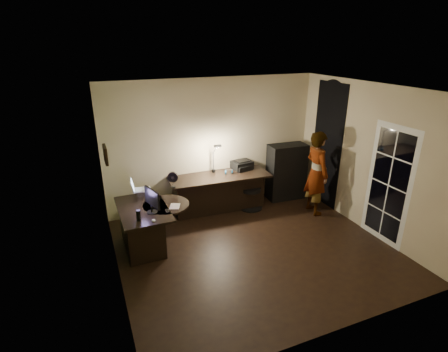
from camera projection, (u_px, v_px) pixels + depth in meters
name	position (u px, v px, depth m)	size (l,w,h in m)	color
floor	(255.00, 249.00, 6.03)	(4.50, 4.00, 0.01)	black
ceiling	(261.00, 89.00, 5.04)	(4.50, 4.00, 0.01)	silver
wall_back	(213.00, 144.00, 7.26)	(4.50, 0.01, 2.70)	#C9B994
wall_front	(344.00, 238.00, 3.81)	(4.50, 0.01, 2.70)	#C9B994
wall_left	(110.00, 200.00, 4.73)	(0.01, 4.00, 2.70)	#C9B994
wall_right	(368.00, 159.00, 6.33)	(0.01, 4.00, 2.70)	#C9B994
green_wall_overlay	(111.00, 199.00, 4.74)	(0.00, 4.00, 2.70)	#4E652A
arched_doorway	(327.00, 145.00, 7.34)	(0.01, 0.90, 2.60)	black
french_door	(389.00, 185.00, 5.96)	(0.02, 0.92, 2.10)	white
framed_picture	(105.00, 155.00, 4.95)	(0.04, 0.30, 0.25)	black
desk_left	(145.00, 227.00, 5.98)	(0.79, 1.29, 0.74)	black
desk_right	(220.00, 193.00, 7.28)	(2.08, 0.73, 0.78)	black
cabinet	(286.00, 172.00, 7.79)	(0.83, 0.42, 1.25)	black
laptop_stand	(142.00, 192.00, 6.34)	(0.23, 0.19, 0.10)	silver
laptop	(141.00, 184.00, 6.28)	(0.34, 0.32, 0.23)	silver
monitor	(151.00, 204.00, 5.64)	(0.09, 0.45, 0.30)	black
mouse	(153.00, 220.00, 5.42)	(0.06, 0.08, 0.03)	silver
phone	(167.00, 211.00, 5.75)	(0.06, 0.12, 0.01)	black
pen	(162.00, 199.00, 6.17)	(0.01, 0.13, 0.01)	black
speaker	(138.00, 216.00, 5.41)	(0.07, 0.07, 0.18)	black
notepad	(175.00, 206.00, 5.90)	(0.16, 0.23, 0.01)	silver
desk_fan	(173.00, 180.00, 6.49)	(0.20, 0.11, 0.30)	black
headphones	(229.00, 172.00, 7.19)	(0.19, 0.08, 0.09)	#0D4F87
printer	(242.00, 164.00, 7.46)	(0.41, 0.32, 0.18)	black
desk_lamp	(213.00, 156.00, 7.16)	(0.17, 0.32, 0.70)	black
office_chair	(251.00, 189.00, 7.34)	(0.50, 0.50, 0.89)	black
person	(316.00, 173.00, 7.03)	(0.62, 0.41, 1.73)	#D8A88C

